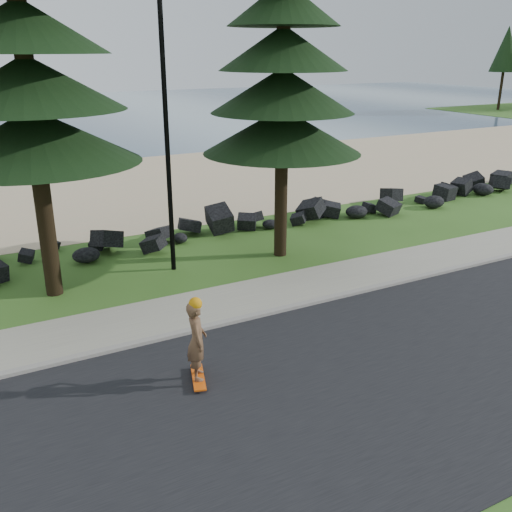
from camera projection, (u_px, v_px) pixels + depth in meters
The scene contains 9 objects.
ground at pixel (218, 309), 14.60m from camera, with size 160.00×160.00×0.00m, color #335C1C.
road at pixel (316, 398), 10.87m from camera, with size 160.00×7.00×0.02m, color black.
kerb at pixel (233, 321), 13.84m from camera, with size 160.00×0.20×0.10m, color gray.
sidewalk at pixel (214, 305), 14.75m from camera, with size 160.00×2.00×0.08m, color gray.
beach_sand at pixel (89, 192), 26.62m from camera, with size 160.00×15.00×0.01m, color #CEAD89.
ocean at pixel (6, 116), 56.87m from camera, with size 160.00×58.00×0.01m, color #375069.
seawall_boulders at pixel (149, 246), 19.24m from camera, with size 60.00×2.40×1.10m, color black, non-canonical shape.
lamp_post at pixel (166, 131), 15.84m from camera, with size 0.25×0.14×8.14m.
skateboarder at pixel (197, 341), 11.10m from camera, with size 0.55×1.00×1.82m.
Camera 1 is at (-5.38, -12.16, 6.26)m, focal length 40.00 mm.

